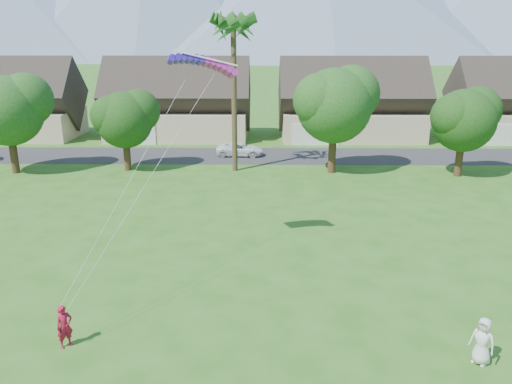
{
  "coord_description": "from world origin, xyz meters",
  "views": [
    {
      "loc": [
        0.29,
        -11.98,
        10.57
      ],
      "look_at": [
        0.0,
        10.0,
        3.8
      ],
      "focal_mm": 35.0,
      "sensor_mm": 36.0,
      "label": 1
    }
  ],
  "objects_px": {
    "parked_car": "(240,149)",
    "watcher": "(482,341)",
    "kite_flyer": "(64,326)",
    "parafoil_kite": "(203,61)"
  },
  "relations": [
    {
      "from": "parked_car",
      "to": "watcher",
      "type": "bearing_deg",
      "value": -160.47
    },
    {
      "from": "kite_flyer",
      "to": "watcher",
      "type": "distance_m",
      "value": 14.45
    },
    {
      "from": "watcher",
      "to": "parafoil_kite",
      "type": "relative_size",
      "value": 0.52
    },
    {
      "from": "parked_car",
      "to": "parafoil_kite",
      "type": "distance_m",
      "value": 24.48
    },
    {
      "from": "kite_flyer",
      "to": "parked_car",
      "type": "xyz_separation_m",
      "value": [
        4.89,
        30.58,
        -0.19
      ]
    },
    {
      "from": "kite_flyer",
      "to": "watcher",
      "type": "bearing_deg",
      "value": -47.44
    },
    {
      "from": "watcher",
      "to": "parked_car",
      "type": "height_order",
      "value": "watcher"
    },
    {
      "from": "kite_flyer",
      "to": "parked_car",
      "type": "height_order",
      "value": "kite_flyer"
    },
    {
      "from": "watcher",
      "to": "parked_car",
      "type": "relative_size",
      "value": 0.39
    },
    {
      "from": "kite_flyer",
      "to": "watcher",
      "type": "xyz_separation_m",
      "value": [
        14.42,
        -0.78,
        0.05
      ]
    }
  ]
}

